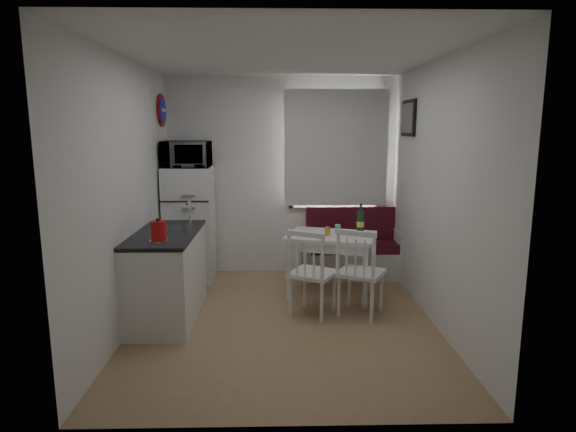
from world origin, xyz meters
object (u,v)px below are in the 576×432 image
at_px(chair_right, 363,263).
at_px(microwave, 186,154).
at_px(fridge, 190,224).
at_px(bench, 352,254).
at_px(dining_table, 331,241).
at_px(wine_bottle, 361,218).
at_px(chair_left, 314,264).
at_px(kettle, 158,231).
at_px(kitchen_counter, 167,274).

distance_m(chair_right, microwave, 2.57).
bearing_deg(fridge, bench, 2.98).
height_order(dining_table, wine_bottle, wine_bottle).
bearing_deg(wine_bottle, microwave, 166.81).
relative_size(chair_right, fridge, 0.41).
relative_size(fridge, microwave, 2.51).
height_order(chair_right, wine_bottle, wine_bottle).
xyz_separation_m(chair_right, wine_bottle, (0.10, 0.77, 0.33)).
distance_m(chair_left, microwave, 2.21).
bearing_deg(chair_left, fridge, 168.15).
height_order(fridge, microwave, microwave).
relative_size(kettle, wine_bottle, 0.66).
relative_size(dining_table, wine_bottle, 3.32).
relative_size(bench, kettle, 5.63).
xyz_separation_m(bench, wine_bottle, (-0.02, -0.65, 0.60)).
bearing_deg(chair_right, kettle, -139.96).
bearing_deg(bench, kettle, -138.63).
bearing_deg(kettle, dining_table, 32.32).
distance_m(kitchen_counter, dining_table, 1.86).
relative_size(bench, dining_table, 1.12).
bearing_deg(kettle, chair_left, 15.85).
distance_m(chair_right, fridge, 2.38).
bearing_deg(chair_right, microwave, 175.83).
height_order(bench, chair_left, chair_left).
relative_size(bench, fridge, 0.87).
xyz_separation_m(bench, fridge, (-2.10, -0.11, 0.43)).
bearing_deg(chair_left, kitchen_counter, -152.79).
bearing_deg(chair_left, wine_bottle, 81.35).
distance_m(chair_left, wine_bottle, 1.03).
distance_m(dining_table, fridge, 1.85).
distance_m(bench, fridge, 2.15).
height_order(dining_table, chair_left, chair_left).
xyz_separation_m(chair_right, kettle, (-1.95, -0.41, 0.44)).
bearing_deg(wine_bottle, dining_table, -164.05).
bearing_deg(bench, microwave, -175.66).
relative_size(dining_table, chair_right, 1.92).
bearing_deg(kettle, bench, 41.37).
bearing_deg(dining_table, chair_left, -93.76).
height_order(kitchen_counter, chair_left, kitchen_counter).
distance_m(fridge, microwave, 0.89).
relative_size(chair_left, chair_right, 1.00).
bearing_deg(kitchen_counter, wine_bottle, 18.56).
bearing_deg(fridge, kettle, -89.00).
height_order(kettle, wine_bottle, kettle).
bearing_deg(wine_bottle, fridge, 165.51).
xyz_separation_m(chair_left, chair_right, (0.50, -0.00, 0.01)).
distance_m(dining_table, wine_bottle, 0.44).
distance_m(microwave, kettle, 1.77).
relative_size(chair_right, wine_bottle, 1.73).
distance_m(chair_right, kettle, 2.04).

